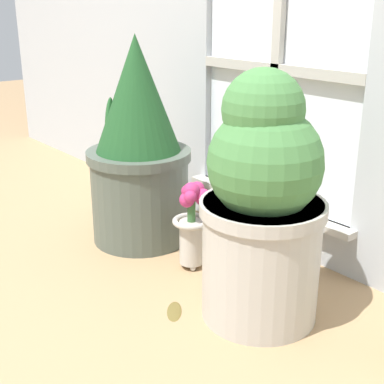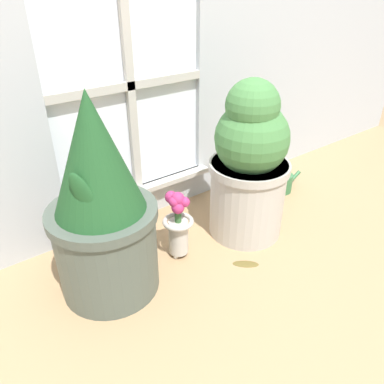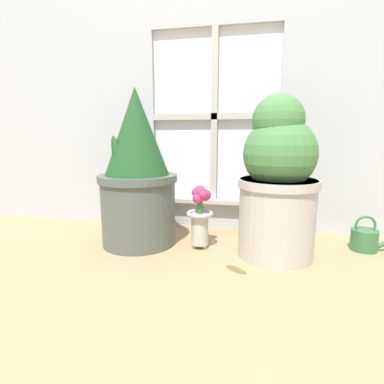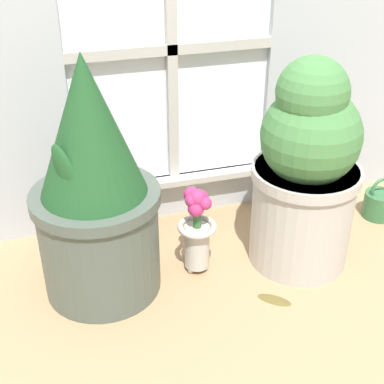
{
  "view_description": "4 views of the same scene",
  "coord_description": "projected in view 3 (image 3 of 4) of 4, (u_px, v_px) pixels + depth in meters",
  "views": [
    {
      "loc": [
        1.26,
        -0.77,
        0.87
      ],
      "look_at": [
        -0.01,
        0.29,
        0.28
      ],
      "focal_mm": 50.0,
      "sensor_mm": 36.0,
      "label": 1
    },
    {
      "loc": [
        -0.73,
        -0.77,
        1.05
      ],
      "look_at": [
        0.04,
        0.27,
        0.3
      ],
      "focal_mm": 35.0,
      "sensor_mm": 36.0,
      "label": 2
    },
    {
      "loc": [
        0.21,
        -1.09,
        0.53
      ],
      "look_at": [
        -0.06,
        0.29,
        0.28
      ],
      "focal_mm": 28.0,
      "sensor_mm": 36.0,
      "label": 3
    },
    {
      "loc": [
        -0.45,
        -1.09,
        1.15
      ],
      "look_at": [
        -0.04,
        0.28,
        0.31
      ],
      "focal_mm": 50.0,
      "sensor_mm": 36.0,
      "label": 4
    }
  ],
  "objects": [
    {
      "name": "ground_plane",
      "position": [
        193.0,
        273.0,
        1.19
      ],
      "size": [
        10.0,
        10.0,
        0.0
      ],
      "primitive_type": "plane",
      "color": "tan"
    },
    {
      "name": "flower_vase",
      "position": [
        200.0,
        214.0,
        1.45
      ],
      "size": [
        0.13,
        0.13,
        0.31
      ],
      "color": "#BCB7AD",
      "rests_on": "ground_plane"
    },
    {
      "name": "potted_plant_left",
      "position": [
        137.0,
        175.0,
        1.48
      ],
      "size": [
        0.39,
        0.39,
        0.77
      ],
      "color": "#4C564C",
      "rests_on": "ground_plane"
    },
    {
      "name": "potted_plant_right",
      "position": [
        278.0,
        181.0,
        1.31
      ],
      "size": [
        0.35,
        0.35,
        0.72
      ],
      "color": "#B7B2A8",
      "rests_on": "ground_plane"
    },
    {
      "name": "watering_can",
      "position": [
        365.0,
        239.0,
        1.43
      ],
      "size": [
        0.22,
        0.12,
        0.17
      ],
      "color": "#336B3D",
      "rests_on": "ground_plane"
    },
    {
      "name": "fallen_leaf",
      "position": [
        236.0,
        269.0,
        1.22
      ],
      "size": [
        0.11,
        0.1,
        0.01
      ],
      "color": "brown",
      "rests_on": "ground_plane"
    }
  ]
}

